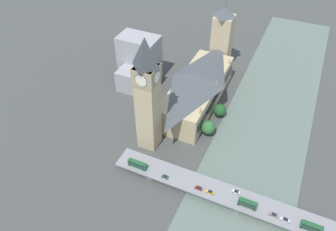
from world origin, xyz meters
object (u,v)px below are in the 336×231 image
at_px(parliament_hall, 198,89).
at_px(clock_tower, 147,93).
at_px(car_southbound_tail, 165,177).
at_px(car_northbound_tail, 210,192).
at_px(double_decker_bus_lead, 137,164).
at_px(double_decker_bus_rear, 248,203).
at_px(car_southbound_mid, 274,215).
at_px(car_northbound_lead, 285,220).
at_px(victoria_tower, 222,39).
at_px(car_northbound_mid, 236,192).
at_px(road_bridge, 240,200).
at_px(double_decker_bus_mid, 312,227).
at_px(car_southbound_lead, 199,188).

distance_m(parliament_hall, clock_tower, 60.24).
bearing_deg(parliament_hall, car_southbound_tail, 96.97).
bearing_deg(car_southbound_tail, car_northbound_tail, -178.44).
xyz_separation_m(double_decker_bus_lead, double_decker_bus_rear, (-65.39, -0.49, 0.10)).
height_order(car_northbound_tail, car_southbound_mid, car_northbound_tail).
relative_size(car_northbound_lead, car_southbound_tail, 1.19).
distance_m(victoria_tower, double_decker_bus_lead, 131.34).
relative_size(car_northbound_mid, car_southbound_tail, 1.05).
distance_m(road_bridge, car_northbound_tail, 16.59).
xyz_separation_m(clock_tower, car_northbound_mid, (-62.24, 17.86, -35.44)).
bearing_deg(car_northbound_lead, car_southbound_tail, 0.56).
relative_size(double_decker_bus_mid, car_southbound_mid, 2.22).
xyz_separation_m(clock_tower, double_decker_bus_lead, (-4.45, 24.52, -33.58)).
bearing_deg(road_bridge, clock_tower, -17.84).
relative_size(clock_tower, car_southbound_lead, 18.71).
bearing_deg(double_decker_bus_mid, clock_tower, -13.31).
relative_size(double_decker_bus_lead, car_southbound_tail, 2.94).
distance_m(victoria_tower, double_decker_bus_mid, 158.09).
distance_m(double_decker_bus_rear, car_northbound_mid, 9.98).
bearing_deg(double_decker_bus_lead, double_decker_bus_rear, -179.57).
xyz_separation_m(parliament_hall, car_southbound_tail, (-9.37, 76.60, -7.53)).
bearing_deg(car_southbound_tail, road_bridge, -175.03).
height_order(double_decker_bus_mid, car_southbound_tail, double_decker_bus_mid).
height_order(parliament_hall, car_southbound_tail, parliament_hall).
relative_size(victoria_tower, double_decker_bus_mid, 5.39).
distance_m(parliament_hall, car_southbound_tail, 77.54).
relative_size(double_decker_bus_mid, double_decker_bus_rear, 1.03).
bearing_deg(victoria_tower, car_southbound_tail, 94.15).
xyz_separation_m(double_decker_bus_mid, car_northbound_lead, (12.49, 0.04, -1.89)).
bearing_deg(car_northbound_mid, victoria_tower, -68.21).
xyz_separation_m(road_bridge, double_decker_bus_lead, (61.09, 3.43, 3.45)).
bearing_deg(car_northbound_tail, double_decker_bus_lead, 0.53).
bearing_deg(car_northbound_lead, double_decker_bus_lead, 0.23).
distance_m(car_northbound_tail, car_southbound_mid, 34.45).
distance_m(road_bridge, car_southbound_mid, 18.47).
relative_size(double_decker_bus_lead, double_decker_bus_rear, 1.15).
height_order(victoria_tower, double_decker_bus_rear, victoria_tower).
bearing_deg(road_bridge, double_decker_bus_mid, 175.24).
bearing_deg(double_decker_bus_lead, double_decker_bus_mid, -179.77).
distance_m(clock_tower, car_northbound_lead, 99.30).
height_order(double_decker_bus_mid, car_northbound_mid, double_decker_bus_mid).
bearing_deg(double_decker_bus_mid, car_southbound_tail, 0.50).
relative_size(double_decker_bus_lead, car_northbound_mid, 2.79).
height_order(car_northbound_mid, car_southbound_tail, car_southbound_tail).
xyz_separation_m(double_decker_bus_lead, car_southbound_mid, (-79.31, -0.83, -1.90)).
distance_m(double_decker_bus_rear, car_southbound_tail, 47.39).
bearing_deg(road_bridge, car_southbound_tail, 4.97).
distance_m(car_northbound_lead, car_northbound_mid, 28.05).
relative_size(clock_tower, car_northbound_lead, 16.14).
relative_size(parliament_hall, victoria_tower, 1.47).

